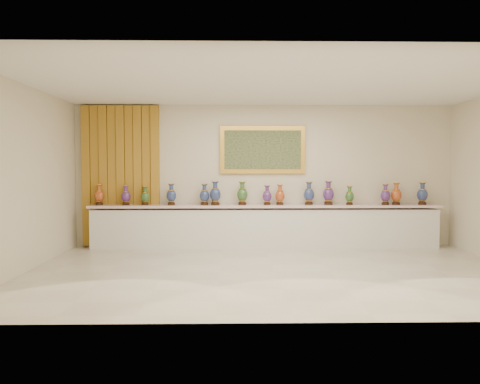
% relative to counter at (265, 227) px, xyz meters
% --- Properties ---
extents(ground, '(8.00, 8.00, 0.00)m').
position_rel_counter_xyz_m(ground, '(0.00, -2.27, -0.44)').
color(ground, beige).
rests_on(ground, ground).
extents(room, '(8.00, 8.00, 8.00)m').
position_rel_counter_xyz_m(room, '(-2.55, 0.17, 1.15)').
color(room, beige).
rests_on(room, ground).
extents(counter, '(7.28, 0.48, 0.90)m').
position_rel_counter_xyz_m(counter, '(0.00, 0.00, 0.00)').
color(counter, white).
rests_on(counter, ground).
extents(vase_0, '(0.24, 0.24, 0.44)m').
position_rel_counter_xyz_m(vase_0, '(-3.45, 0.02, 0.66)').
color(vase_0, '#311B0D').
rests_on(vase_0, counter).
extents(vase_1, '(0.23, 0.23, 0.41)m').
position_rel_counter_xyz_m(vase_1, '(-2.89, -0.01, 0.65)').
color(vase_1, '#311B0D').
rests_on(vase_1, counter).
extents(vase_2, '(0.23, 0.23, 0.39)m').
position_rel_counter_xyz_m(vase_2, '(-2.50, 0.02, 0.64)').
color(vase_2, '#311B0D').
rests_on(vase_2, counter).
extents(vase_3, '(0.23, 0.23, 0.45)m').
position_rel_counter_xyz_m(vase_3, '(-1.95, 0.00, 0.66)').
color(vase_3, '#311B0D').
rests_on(vase_3, counter).
extents(vase_4, '(0.26, 0.26, 0.44)m').
position_rel_counter_xyz_m(vase_4, '(-1.26, -0.02, 0.66)').
color(vase_4, '#311B0D').
rests_on(vase_4, counter).
extents(vase_5, '(0.26, 0.26, 0.49)m').
position_rel_counter_xyz_m(vase_5, '(-1.04, -0.03, 0.69)').
color(vase_5, '#311B0D').
rests_on(vase_5, counter).
extents(vase_6, '(0.23, 0.23, 0.49)m').
position_rel_counter_xyz_m(vase_6, '(-0.47, 0.01, 0.68)').
color(vase_6, '#311B0D').
rests_on(vase_6, counter).
extents(vase_7, '(0.23, 0.23, 0.41)m').
position_rel_counter_xyz_m(vase_7, '(0.04, -0.00, 0.65)').
color(vase_7, '#311B0D').
rests_on(vase_7, counter).
extents(vase_8, '(0.25, 0.25, 0.43)m').
position_rel_counter_xyz_m(vase_8, '(0.31, 0.01, 0.65)').
color(vase_8, '#311B0D').
rests_on(vase_8, counter).
extents(vase_9, '(0.27, 0.27, 0.48)m').
position_rel_counter_xyz_m(vase_9, '(0.92, 0.01, 0.68)').
color(vase_9, '#311B0D').
rests_on(vase_9, counter).
extents(vase_10, '(0.25, 0.25, 0.50)m').
position_rel_counter_xyz_m(vase_10, '(1.33, 0.02, 0.69)').
color(vase_10, '#311B0D').
rests_on(vase_10, counter).
extents(vase_11, '(0.18, 0.18, 0.39)m').
position_rel_counter_xyz_m(vase_11, '(1.77, -0.02, 0.64)').
color(vase_11, '#311B0D').
rests_on(vase_11, counter).
extents(vase_12, '(0.22, 0.22, 0.44)m').
position_rel_counter_xyz_m(vase_12, '(2.51, -0.05, 0.66)').
color(vase_12, '#311B0D').
rests_on(vase_12, counter).
extents(vase_13, '(0.27, 0.27, 0.47)m').
position_rel_counter_xyz_m(vase_13, '(2.75, -0.03, 0.67)').
color(vase_13, '#311B0D').
rests_on(vase_13, counter).
extents(vase_14, '(0.27, 0.27, 0.47)m').
position_rel_counter_xyz_m(vase_14, '(3.31, -0.02, 0.68)').
color(vase_14, '#311B0D').
rests_on(vase_14, counter).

